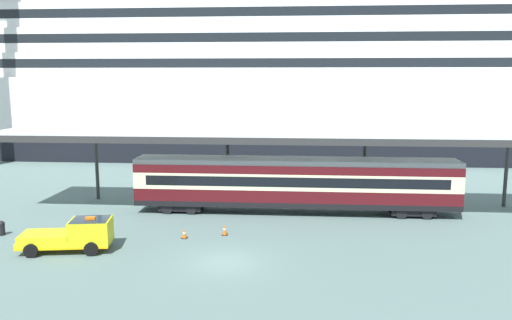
{
  "coord_description": "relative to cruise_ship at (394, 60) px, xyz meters",
  "views": [
    {
      "loc": [
        3.84,
        -26.79,
        10.07
      ],
      "look_at": [
        1.14,
        7.58,
        4.5
      ],
      "focal_mm": 36.07,
      "sensor_mm": 36.0,
      "label": 1
    }
  ],
  "objects": [
    {
      "name": "quay_bollard",
      "position": [
        -32.26,
        -42.86,
        -11.82
      ],
      "size": [
        0.48,
        0.48,
        0.96
      ],
      "color": "black",
      "rests_on": "ground"
    },
    {
      "name": "traffic_cone_near",
      "position": [
        -20.37,
        -42.57,
        -12.04
      ],
      "size": [
        0.36,
        0.36,
        0.6
      ],
      "color": "black",
      "rests_on": "ground"
    },
    {
      "name": "service_truck",
      "position": [
        -26.25,
        -45.37,
        -11.35
      ],
      "size": [
        5.46,
        2.9,
        2.02
      ],
      "color": "yellow",
      "rests_on": "ground"
    },
    {
      "name": "ground_plane",
      "position": [
        -17.25,
        -46.6,
        -12.34
      ],
      "size": [
        400.0,
        400.0,
        0.0
      ],
      "primitive_type": "plane",
      "color": "slate"
    },
    {
      "name": "platform_canopy",
      "position": [
        -13.45,
        -35.39,
        -6.38
      ],
      "size": [
        43.74,
        6.06,
        6.19
      ],
      "color": "silver",
      "rests_on": "ground"
    },
    {
      "name": "train_carriage",
      "position": [
        -13.45,
        -35.79,
        -10.03
      ],
      "size": [
        23.76,
        2.81,
        4.11
      ],
      "color": "black",
      "rests_on": "ground"
    },
    {
      "name": "cruise_ship",
      "position": [
        0.0,
        0.0,
        0.0
      ],
      "size": [
        164.19,
        29.57,
        38.29
      ],
      "color": "black",
      "rests_on": "ground"
    },
    {
      "name": "traffic_cone_mid",
      "position": [
        -17.92,
        -41.73,
        -12.0
      ],
      "size": [
        0.36,
        0.36,
        0.69
      ],
      "color": "black",
      "rests_on": "ground"
    }
  ]
}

